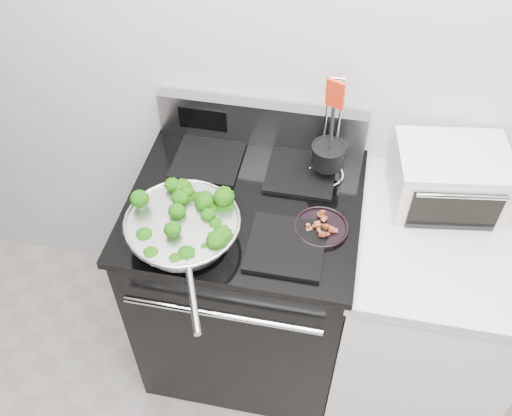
% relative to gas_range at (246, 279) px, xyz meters
% --- Properties ---
extents(back_wall, '(4.00, 0.02, 2.70)m').
position_rel_gas_range_xyz_m(back_wall, '(0.30, 0.34, 0.86)').
color(back_wall, beige).
rests_on(back_wall, ground).
extents(gas_range, '(0.79, 0.69, 1.13)m').
position_rel_gas_range_xyz_m(gas_range, '(0.00, 0.00, 0.00)').
color(gas_range, black).
rests_on(gas_range, floor).
extents(counter, '(0.62, 0.68, 0.92)m').
position_rel_gas_range_xyz_m(counter, '(0.68, -0.00, -0.03)').
color(counter, white).
rests_on(counter, floor).
extents(skillet, '(0.37, 0.56, 0.08)m').
position_rel_gas_range_xyz_m(skillet, '(-0.15, -0.20, 0.52)').
color(skillet, silver).
rests_on(skillet, gas_range).
extents(broccoli_pile, '(0.29, 0.29, 0.10)m').
position_rel_gas_range_xyz_m(broccoli_pile, '(-0.15, -0.20, 0.54)').
color(broccoli_pile, '#0B3104').
rests_on(broccoli_pile, skillet).
extents(bacon_plate, '(0.18, 0.18, 0.04)m').
position_rel_gas_range_xyz_m(bacon_plate, '(0.27, -0.08, 0.48)').
color(bacon_plate, black).
rests_on(bacon_plate, gas_range).
extents(utensil_holder, '(0.13, 0.13, 0.41)m').
position_rel_gas_range_xyz_m(utensil_holder, '(0.26, 0.17, 0.53)').
color(utensil_holder, silver).
rests_on(utensil_holder, gas_range).
extents(toaster_oven, '(0.40, 0.32, 0.21)m').
position_rel_gas_range_xyz_m(toaster_oven, '(0.66, 0.17, 0.54)').
color(toaster_oven, silver).
rests_on(toaster_oven, counter).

